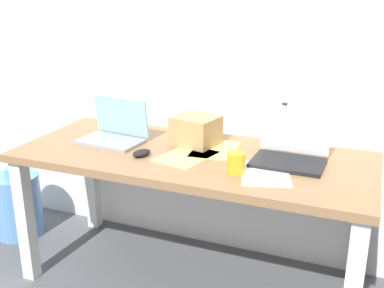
{
  "coord_description": "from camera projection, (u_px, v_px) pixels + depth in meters",
  "views": [
    {
      "loc": [
        0.81,
        -2.01,
        1.51
      ],
      "look_at": [
        0.0,
        0.0,
        0.78
      ],
      "focal_mm": 43.44,
      "sensor_mm": 36.0,
      "label": 1
    }
  ],
  "objects": [
    {
      "name": "ground_plane",
      "position": [
        192.0,
        278.0,
        2.54
      ],
      "size": [
        8.0,
        8.0,
        0.0
      ],
      "primitive_type": "plane",
      "color": "#515459"
    },
    {
      "name": "back_wall",
      "position": [
        222.0,
        28.0,
        2.5
      ],
      "size": [
        5.2,
        0.08,
        2.6
      ],
      "primitive_type": "cube",
      "color": "white",
      "rests_on": "ground"
    },
    {
      "name": "desk",
      "position": [
        192.0,
        171.0,
        2.34
      ],
      "size": [
        1.76,
        0.74,
        0.73
      ],
      "color": "olive",
      "rests_on": "ground"
    },
    {
      "name": "laptop_left",
      "position": [
        114.0,
        132.0,
        2.47
      ],
      "size": [
        0.35,
        0.26,
        0.23
      ],
      "color": "gray",
      "rests_on": "desk"
    },
    {
      "name": "laptop_right",
      "position": [
        290.0,
        153.0,
        2.18
      ],
      "size": [
        0.34,
        0.26,
        0.22
      ],
      "color": "black",
      "rests_on": "desk"
    },
    {
      "name": "beer_bottle",
      "position": [
        283.0,
        130.0,
        2.39
      ],
      "size": [
        0.06,
        0.06,
        0.23
      ],
      "color": "#99B7C1",
      "rests_on": "desk"
    },
    {
      "name": "computer_mouse",
      "position": [
        141.0,
        153.0,
        2.26
      ],
      "size": [
        0.09,
        0.12,
        0.03
      ],
      "primitive_type": "ellipsoid",
      "rotation": [
        0.0,
        0.0,
        -0.41
      ],
      "color": "black",
      "rests_on": "desk"
    },
    {
      "name": "cardboard_box",
      "position": [
        196.0,
        131.0,
        2.42
      ],
      "size": [
        0.25,
        0.24,
        0.15
      ],
      "primitive_type": "cube",
      "rotation": [
        0.0,
        0.0,
        -0.22
      ],
      "color": "tan",
      "rests_on": "desk"
    },
    {
      "name": "coffee_mug",
      "position": [
        236.0,
        163.0,
        2.05
      ],
      "size": [
        0.08,
        0.08,
        0.09
      ],
      "primitive_type": "cylinder",
      "color": "gold",
      "rests_on": "desk"
    },
    {
      "name": "paper_sheet_center",
      "position": [
        186.0,
        156.0,
        2.27
      ],
      "size": [
        0.27,
        0.34,
        0.0
      ],
      "primitive_type": "cube",
      "rotation": [
        0.0,
        0.0,
        -0.24
      ],
      "color": "#F4E06B",
      "rests_on": "desk"
    },
    {
      "name": "paper_sheet_near_back",
      "position": [
        215.0,
        149.0,
        2.36
      ],
      "size": [
        0.24,
        0.32,
        0.0
      ],
      "primitive_type": "cube",
      "rotation": [
        0.0,
        0.0,
        0.1
      ],
      "color": "#F4E06B",
      "rests_on": "desk"
    },
    {
      "name": "paper_sheet_front_right",
      "position": [
        265.0,
        173.0,
        2.06
      ],
      "size": [
        0.29,
        0.34,
        0.0
      ],
      "primitive_type": "cube",
      "rotation": [
        0.0,
        0.0,
        0.29
      ],
      "color": "white",
      "rests_on": "desk"
    },
    {
      "name": "water_cooler_jug",
      "position": [
        18.0,
        204.0,
        2.94
      ],
      "size": [
        0.29,
        0.29,
        0.45
      ],
      "color": "#598CC6",
      "rests_on": "ground"
    }
  ]
}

